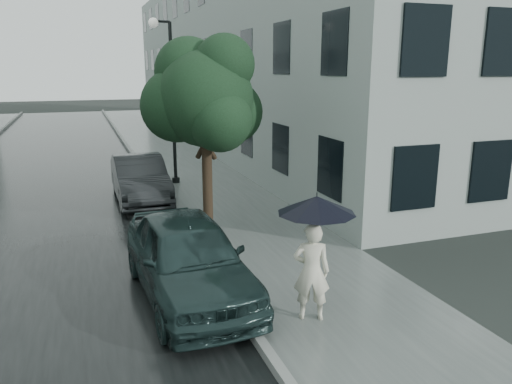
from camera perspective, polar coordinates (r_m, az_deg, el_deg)
name	(u,v)px	position (r m, az deg, el deg)	size (l,w,h in m)	color
ground	(310,289)	(9.59, 6.24, -10.99)	(120.00, 120.00, 0.00)	black
sidewalk	(189,169)	(20.61, -7.72, 2.62)	(3.50, 60.00, 0.01)	slate
kerb_near	(143,170)	(20.31, -12.77, 2.43)	(0.15, 60.00, 0.15)	slate
asphalt_road	(49,178)	(20.24, -22.62, 1.43)	(6.85, 60.00, 0.00)	black
building_near	(250,59)	(28.85, -0.75, 14.96)	(7.02, 36.00, 9.00)	gray
pedestrian	(311,272)	(8.24, 6.36, -9.02)	(0.60, 0.39, 1.65)	beige
umbrella	(317,205)	(7.87, 6.94, -1.47)	(1.55, 1.55, 1.21)	black
street_tree	(204,97)	(12.09, -5.92, 10.73)	(2.98, 2.71, 4.82)	#332619
lamp_post	(168,92)	(17.77, -9.99, 11.15)	(0.85, 0.34, 5.64)	black
car_near	(188,257)	(9.07, -7.77, -7.37)	(1.76, 4.38, 1.49)	#1B2D2D
car_far	(140,179)	(15.86, -13.15, 1.50)	(1.47, 4.20, 1.39)	black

